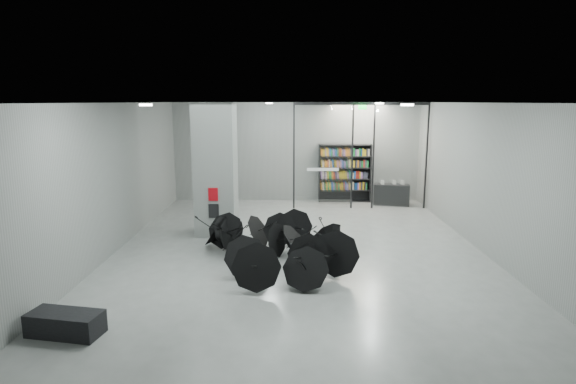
{
  "coord_description": "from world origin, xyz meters",
  "views": [
    {
      "loc": [
        -0.22,
        -12.1,
        4.04
      ],
      "look_at": [
        -0.3,
        1.5,
        1.4
      ],
      "focal_mm": 29.24,
      "sensor_mm": 36.0,
      "label": 1
    }
  ],
  "objects_px": {
    "column": "(216,169)",
    "shop_counter": "(391,195)",
    "bookshelf": "(345,173)",
    "umbrella_cluster": "(273,249)",
    "bench": "(65,323)"
  },
  "relations": [
    {
      "from": "column",
      "to": "shop_counter",
      "type": "relative_size",
      "value": 2.88
    },
    {
      "from": "column",
      "to": "bench",
      "type": "bearing_deg",
      "value": -104.48
    },
    {
      "from": "bench",
      "to": "umbrella_cluster",
      "type": "xyz_separation_m",
      "value": [
        3.51,
        3.93,
        0.11
      ]
    },
    {
      "from": "column",
      "to": "bookshelf",
      "type": "distance_m",
      "value": 6.58
    },
    {
      "from": "bench",
      "to": "bookshelf",
      "type": "bearing_deg",
      "value": 71.74
    },
    {
      "from": "bookshelf",
      "to": "shop_counter",
      "type": "height_order",
      "value": "bookshelf"
    },
    {
      "from": "umbrella_cluster",
      "to": "bench",
      "type": "bearing_deg",
      "value": -131.76
    },
    {
      "from": "column",
      "to": "bench",
      "type": "relative_size",
      "value": 3.12
    },
    {
      "from": "umbrella_cluster",
      "to": "shop_counter",
      "type": "bearing_deg",
      "value": 56.27
    },
    {
      "from": "bench",
      "to": "bookshelf",
      "type": "distance_m",
      "value": 12.85
    },
    {
      "from": "bench",
      "to": "column",
      "type": "bearing_deg",
      "value": 85.95
    },
    {
      "from": "column",
      "to": "shop_counter",
      "type": "distance_m",
      "value": 7.62
    },
    {
      "from": "bench",
      "to": "shop_counter",
      "type": "relative_size",
      "value": 0.92
    },
    {
      "from": "bench",
      "to": "bookshelf",
      "type": "height_order",
      "value": "bookshelf"
    },
    {
      "from": "column",
      "to": "shop_counter",
      "type": "bearing_deg",
      "value": 32.99
    }
  ]
}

